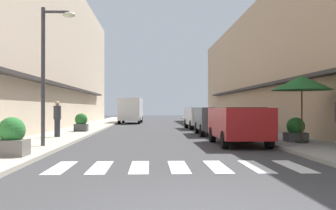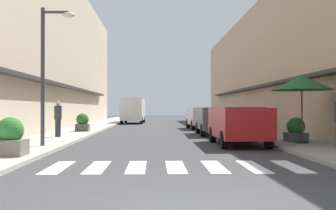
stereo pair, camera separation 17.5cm
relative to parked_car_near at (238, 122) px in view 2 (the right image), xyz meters
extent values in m
plane|color=#38383A|center=(-2.71, 9.79, -0.92)|extent=(108.66, 108.66, 0.00)
cube|color=#ADA899|center=(-7.77, 9.79, -0.86)|extent=(2.59, 69.15, 0.12)
cube|color=gray|center=(2.35, 9.79, -0.86)|extent=(2.59, 69.15, 0.12)
cube|color=#C6B299|center=(-11.57, 11.26, 4.50)|extent=(5.00, 46.45, 10.85)
cube|color=#332D2D|center=(-8.82, 11.26, 1.88)|extent=(0.50, 32.52, 0.16)
cube|color=tan|center=(6.14, 11.26, 3.39)|extent=(5.00, 46.45, 8.62)
cube|color=#332D2D|center=(3.39, 11.26, 1.88)|extent=(0.50, 32.52, 0.16)
cube|color=silver|center=(-5.56, -5.73, -0.92)|extent=(0.45, 2.20, 0.01)
cube|color=silver|center=(-4.61, -5.73, -0.92)|extent=(0.45, 2.20, 0.01)
cube|color=silver|center=(-3.66, -5.73, -0.92)|extent=(0.45, 2.20, 0.01)
cube|color=silver|center=(-2.71, -5.73, -0.92)|extent=(0.45, 2.20, 0.01)
cube|color=silver|center=(-1.76, -5.73, -0.92)|extent=(0.45, 2.20, 0.01)
cube|color=silver|center=(-0.81, -5.73, -0.92)|extent=(0.45, 2.20, 0.01)
cube|color=silver|center=(0.14, -5.73, -0.92)|extent=(0.45, 2.20, 0.01)
cube|color=maroon|center=(0.00, 0.04, -0.04)|extent=(1.75, 4.35, 1.13)
cube|color=black|center=(0.00, -0.18, 0.27)|extent=(1.47, 2.44, 0.56)
cylinder|color=black|center=(-0.79, 1.48, -0.60)|extent=(0.22, 0.64, 0.64)
cylinder|color=black|center=(0.80, 1.47, -0.60)|extent=(0.22, 0.64, 0.64)
cylinder|color=black|center=(-0.80, -1.39, -0.60)|extent=(0.22, 0.64, 0.64)
cylinder|color=black|center=(0.79, -1.40, -0.60)|extent=(0.22, 0.64, 0.64)
cube|color=#4C5156|center=(0.00, 6.07, -0.04)|extent=(1.82, 4.08, 1.13)
cube|color=black|center=(0.00, 5.87, 0.27)|extent=(1.51, 2.29, 0.56)
cylinder|color=black|center=(-0.77, 7.42, -0.60)|extent=(0.23, 0.64, 0.64)
cylinder|color=black|center=(0.82, 7.39, -0.60)|extent=(0.23, 0.64, 0.64)
cylinder|color=black|center=(-0.82, 4.75, -0.60)|extent=(0.23, 0.64, 0.64)
cylinder|color=black|center=(0.77, 4.72, -0.60)|extent=(0.23, 0.64, 0.64)
cube|color=silver|center=(0.00, 12.34, -0.04)|extent=(1.92, 4.06, 1.13)
cube|color=black|center=(0.00, 12.15, 0.27)|extent=(1.56, 2.30, 0.56)
cylinder|color=black|center=(-0.85, 13.63, -0.60)|extent=(0.25, 0.65, 0.64)
cylinder|color=black|center=(0.74, 13.69, -0.60)|extent=(0.25, 0.65, 0.64)
cylinder|color=black|center=(-0.74, 11.00, -0.60)|extent=(0.25, 0.65, 0.64)
cylinder|color=black|center=(0.85, 11.06, -0.60)|extent=(0.25, 0.65, 0.64)
cube|color=silver|center=(-5.28, 23.04, 0.41)|extent=(2.13, 5.46, 2.03)
cube|color=black|center=(-5.28, 22.77, 1.17)|extent=(1.74, 3.08, 0.56)
cylinder|color=black|center=(-6.11, 24.85, -0.60)|extent=(0.24, 0.65, 0.64)
cylinder|color=black|center=(-4.32, 24.79, -0.60)|extent=(0.24, 0.65, 0.64)
cylinder|color=black|center=(-6.23, 21.29, -0.60)|extent=(0.24, 0.65, 0.64)
cylinder|color=black|center=(-4.44, 21.23, -0.60)|extent=(0.24, 0.65, 0.64)
cylinder|color=#38383D|center=(-7.17, -1.20, 1.62)|extent=(0.14, 0.14, 4.85)
cylinder|color=#38383D|center=(-6.72, -1.20, 3.90)|extent=(0.90, 0.10, 0.10)
ellipsoid|color=beige|center=(-6.27, -1.20, 3.80)|extent=(0.44, 0.28, 0.20)
cylinder|color=#262626|center=(2.33, -0.43, -0.77)|extent=(0.48, 0.48, 0.06)
cylinder|color=#4C3823|center=(2.33, -0.43, 0.34)|extent=(0.06, 0.06, 2.27)
cone|color=#19511E|center=(2.33, -0.43, 1.47)|extent=(2.31, 2.31, 0.55)
cube|color=slate|center=(-7.23, -4.23, -0.58)|extent=(0.82, 0.82, 0.45)
sphere|color=#2D7533|center=(-7.23, -4.23, -0.09)|extent=(0.74, 0.74, 0.74)
cube|color=#4C4C4C|center=(2.32, 0.22, -0.62)|extent=(0.78, 0.78, 0.35)
sphere|color=#236628|center=(2.32, 0.22, -0.20)|extent=(0.71, 0.71, 0.71)
cube|color=#4C4C4C|center=(-7.35, 7.76, -0.59)|extent=(0.72, 0.72, 0.42)
sphere|color=#236628|center=(-7.35, 7.76, -0.13)|extent=(0.71, 0.71, 0.71)
cylinder|color=#282B33|center=(-7.68, 3.26, -0.40)|extent=(0.26, 0.26, 0.80)
cylinder|color=#333338|center=(-7.68, 3.26, 0.31)|extent=(0.34, 0.34, 0.63)
sphere|color=tan|center=(-7.68, 3.26, 0.73)|extent=(0.22, 0.22, 0.22)
camera|label=1|loc=(-3.39, -15.70, 0.52)|focal=43.81mm
camera|label=2|loc=(-3.21, -15.71, 0.52)|focal=43.81mm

